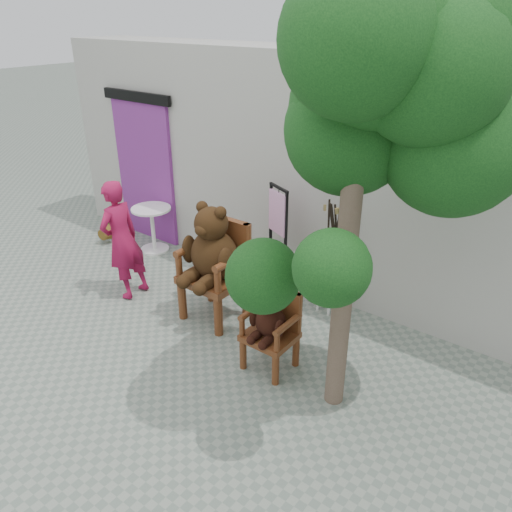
# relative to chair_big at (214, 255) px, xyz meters

# --- Properties ---
(ground_plane) EXTENTS (60.00, 60.00, 0.00)m
(ground_plane) POSITION_rel_chair_big_xyz_m (0.55, -1.41, -0.84)
(ground_plane) COLOR gray
(ground_plane) RESTS_ON ground
(back_wall) EXTENTS (9.00, 1.00, 3.00)m
(back_wall) POSITION_rel_chair_big_xyz_m (0.55, 1.69, 0.66)
(back_wall) COLOR #B0ADA4
(back_wall) RESTS_ON ground
(doorway) EXTENTS (1.40, 0.11, 2.33)m
(doorway) POSITION_rel_chair_big_xyz_m (-2.45, 1.17, 0.33)
(doorway) COLOR #792A80
(doorway) RESTS_ON ground
(chair_big) EXTENTS (0.70, 0.78, 1.47)m
(chair_big) POSITION_rel_chair_big_xyz_m (0.00, 0.00, 0.00)
(chair_big) COLOR #4D2510
(chair_big) RESTS_ON ground
(chair_small) EXTENTS (0.50, 0.50, 0.93)m
(chair_small) POSITION_rel_chair_big_xyz_m (1.10, -0.37, -0.29)
(chair_small) COLOR #4D2510
(chair_small) RESTS_ON ground
(person) EXTENTS (0.40, 0.58, 1.53)m
(person) POSITION_rel_chair_big_xyz_m (-1.31, -0.28, -0.07)
(person) COLOR maroon
(person) RESTS_ON ground
(cafe_table) EXTENTS (0.60, 0.60, 0.70)m
(cafe_table) POSITION_rel_chair_big_xyz_m (-2.01, 0.83, -0.39)
(cafe_table) COLOR white
(cafe_table) RESTS_ON ground
(display_stand) EXTENTS (0.55, 0.50, 1.51)m
(display_stand) POSITION_rel_chair_big_xyz_m (0.33, 0.83, -0.25)
(display_stand) COLOR black
(display_stand) RESTS_ON ground
(stool_bucket) EXTENTS (0.32, 0.32, 1.45)m
(stool_bucket) POSITION_rel_chair_big_xyz_m (1.03, 0.94, -0.19)
(stool_bucket) COLOR white
(stool_bucket) RESTS_ON ground
(tree) EXTENTS (1.90, 2.02, 3.83)m
(tree) POSITION_rel_chair_big_xyz_m (2.05, -0.25, 2.01)
(tree) COLOR #4C3A2E
(tree) RESTS_ON ground
(potted_plant) EXTENTS (0.43, 0.38, 0.43)m
(potted_plant) POSITION_rel_chair_big_xyz_m (-2.81, 0.65, -0.62)
(potted_plant) COLOR black
(potted_plant) RESTS_ON ground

